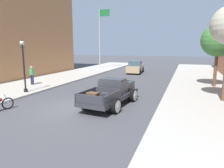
{
  "coord_description": "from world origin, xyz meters",
  "views": [
    {
      "loc": [
        5.86,
        -9.92,
        3.44
      ],
      "look_at": [
        1.25,
        2.67,
        1.0
      ],
      "focal_mm": 32.62,
      "sensor_mm": 36.0,
      "label": 1
    }
  ],
  "objects_px": {
    "pedestrian_sidewalk_left": "(32,74)",
    "street_lamp_near": "(24,62)",
    "car_background_tan": "(135,67)",
    "flagpole": "(101,32)",
    "street_tree_second": "(218,40)",
    "hotrod_truck_gunmetal": "(112,92)"
  },
  "relations": [
    {
      "from": "flagpole",
      "to": "car_background_tan",
      "type": "bearing_deg",
      "value": -25.39
    },
    {
      "from": "hotrod_truck_gunmetal",
      "to": "car_background_tan",
      "type": "relative_size",
      "value": 1.15
    },
    {
      "from": "pedestrian_sidewalk_left",
      "to": "street_lamp_near",
      "type": "relative_size",
      "value": 0.43
    },
    {
      "from": "car_background_tan",
      "to": "flagpole",
      "type": "xyz_separation_m",
      "value": [
        -6.26,
        2.97,
        5.0
      ]
    },
    {
      "from": "car_background_tan",
      "to": "flagpole",
      "type": "relative_size",
      "value": 0.48
    },
    {
      "from": "car_background_tan",
      "to": "pedestrian_sidewalk_left",
      "type": "xyz_separation_m",
      "value": [
        -6.37,
        -12.34,
        0.32
      ]
    },
    {
      "from": "car_background_tan",
      "to": "street_lamp_near",
      "type": "bearing_deg",
      "value": -107.48
    },
    {
      "from": "flagpole",
      "to": "street_tree_second",
      "type": "xyz_separation_m",
      "value": [
        14.98,
        -10.67,
        -1.79
      ]
    },
    {
      "from": "hotrod_truck_gunmetal",
      "to": "car_background_tan",
      "type": "height_order",
      "value": "car_background_tan"
    },
    {
      "from": "car_background_tan",
      "to": "pedestrian_sidewalk_left",
      "type": "distance_m",
      "value": 13.89
    },
    {
      "from": "street_lamp_near",
      "to": "flagpole",
      "type": "relative_size",
      "value": 0.42
    },
    {
      "from": "street_tree_second",
      "to": "street_lamp_near",
      "type": "bearing_deg",
      "value": -151.64
    },
    {
      "from": "hotrod_truck_gunmetal",
      "to": "pedestrian_sidewalk_left",
      "type": "height_order",
      "value": "pedestrian_sidewalk_left"
    },
    {
      "from": "hotrod_truck_gunmetal",
      "to": "street_tree_second",
      "type": "relative_size",
      "value": 0.97
    },
    {
      "from": "car_background_tan",
      "to": "street_tree_second",
      "type": "height_order",
      "value": "street_tree_second"
    },
    {
      "from": "car_background_tan",
      "to": "pedestrian_sidewalk_left",
      "type": "relative_size",
      "value": 2.67
    },
    {
      "from": "street_lamp_near",
      "to": "pedestrian_sidewalk_left",
      "type": "bearing_deg",
      "value": 122.56
    },
    {
      "from": "car_background_tan",
      "to": "pedestrian_sidewalk_left",
      "type": "bearing_deg",
      "value": -117.31
    },
    {
      "from": "pedestrian_sidewalk_left",
      "to": "street_lamp_near",
      "type": "bearing_deg",
      "value": -57.44
    },
    {
      "from": "pedestrian_sidewalk_left",
      "to": "street_tree_second",
      "type": "height_order",
      "value": "street_tree_second"
    },
    {
      "from": "car_background_tan",
      "to": "street_tree_second",
      "type": "distance_m",
      "value": 12.06
    },
    {
      "from": "street_lamp_near",
      "to": "street_tree_second",
      "type": "xyz_separation_m",
      "value": [
        13.42,
        7.25,
        1.59
      ]
    }
  ]
}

